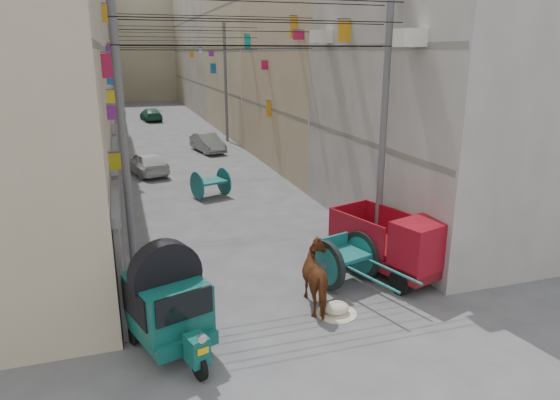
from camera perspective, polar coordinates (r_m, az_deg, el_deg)
name	(u,v)px	position (r m, az deg, el deg)	size (l,w,h in m)	color
building_row_left	(49,47)	(41.14, -24.89, 15.60)	(8.00, 62.00, 14.00)	tan
building_row_right	(262,48)	(42.54, -2.06, 17.02)	(8.00, 62.00, 14.00)	#A6A09B
end_cap_building	(141,49)	(72.88, -15.63, 16.24)	(22.00, 10.00, 13.00)	tan
shutters_left	(118,192)	(17.75, -18.08, 0.83)	(0.18, 14.40, 2.88)	#47474B
signboards	(186,102)	(28.79, -10.71, 11.00)	(8.22, 40.52, 5.67)	#782383
ac_units	(364,4)	(16.26, 9.60, 21.21)	(0.70, 6.55, 3.35)	beige
utility_poles	(199,98)	(24.15, -9.27, 11.43)	(7.40, 22.20, 8.00)	#58585B
overhead_cables	(206,34)	(21.51, -8.48, 18.26)	(7.40, 22.52, 1.12)	black
auto_rickshaw	(168,302)	(10.78, -12.73, -11.27)	(2.01, 2.70, 1.83)	black
tonga_cart	(345,259)	(13.61, 7.42, -6.72)	(1.93, 3.18, 1.35)	black
mini_truck	(398,248)	(14.08, 13.34, -5.37)	(2.40, 3.62, 1.87)	black
second_cart	(211,183)	(21.75, -7.94, 1.97)	(1.68, 1.58, 1.21)	#155C5B
feed_sack	(337,308)	(12.30, 6.48, -12.16)	(0.61, 0.49, 0.31)	beige
horse	(320,278)	(12.34, 4.65, -8.82)	(0.83, 1.82, 1.54)	maroon
distant_car_white	(146,163)	(26.64, -15.05, 4.14)	(1.43, 3.55, 1.21)	silver
distant_car_grey	(208,143)	(32.01, -8.28, 6.48)	(1.22, 3.51, 1.16)	slate
distant_car_green	(151,114)	(48.32, -14.54, 9.45)	(1.60, 3.93, 1.14)	#205F47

